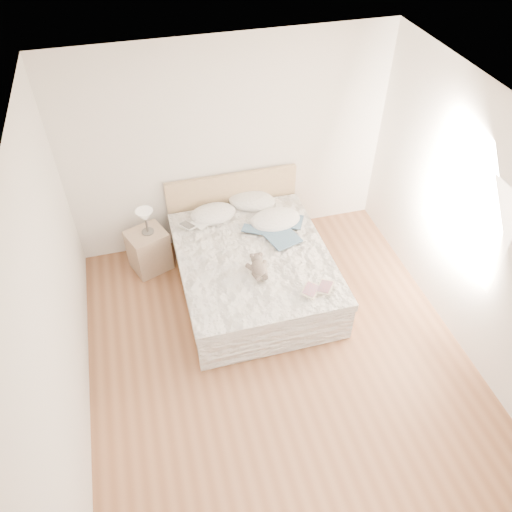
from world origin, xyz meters
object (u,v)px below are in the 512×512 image
bed (252,267)px  childrens_book (318,289)px  photo_book (193,225)px  nightstand (149,250)px  table_lamp (145,217)px  teddy_bear (259,272)px

bed → childrens_book: 1.02m
bed → photo_book: 0.89m
bed → childrens_book: (0.51, -0.82, 0.32)m
nightstand → childrens_book: bearing=-41.6°
bed → photo_book: size_ratio=7.06×
bed → table_lamp: bed is taller
table_lamp → teddy_bear: 1.57m
childrens_book → teddy_bear: bearing=-176.2°
photo_book → childrens_book: size_ratio=0.91×
nightstand → childrens_book: (1.68, -1.49, 0.35)m
nightstand → teddy_bear: teddy_bear is taller
photo_book → nightstand: bearing=135.7°
bed → table_lamp: bearing=149.1°
photo_book → childrens_book: 1.78m
photo_book → teddy_bear: 1.16m
teddy_bear → photo_book: bearing=117.6°
table_lamp → photo_book: 0.58m
table_lamp → childrens_book: size_ratio=0.99×
photo_book → teddy_bear: size_ratio=0.99×
bed → teddy_bear: size_ratio=7.00×
nightstand → table_lamp: bearing=25.6°
bed → nightstand: size_ratio=3.83×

